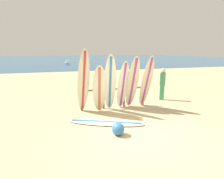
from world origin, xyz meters
TOP-DOWN VIEW (x-y plane):
  - ground_plane at (0.00, 0.00)m, footprint 120.00×120.00m
  - ocean_water at (0.00, 58.00)m, footprint 120.00×80.00m
  - surfboard_rack at (0.03, 2.82)m, footprint 2.99×0.09m
  - surfboard_leaning_far_left at (-1.34, 2.55)m, footprint 0.63×0.80m
  - surfboard_leaning_left at (-0.73, 2.37)m, footprint 0.63×0.62m
  - surfboard_leaning_center_left at (-0.28, 2.37)m, footprint 0.65×0.97m
  - surfboard_leaning_center at (0.35, 2.55)m, footprint 0.55×0.66m
  - surfboard_leaning_center_right at (0.78, 2.51)m, footprint 0.57×0.82m
  - surfboard_leaning_right at (1.39, 2.39)m, footprint 0.52×0.87m
  - surfboard_lying_on_sand at (-0.77, 1.20)m, footprint 2.72×1.66m
  - beachgoer_standing at (2.84, 3.38)m, footprint 0.32×0.28m
  - small_boat_offshore at (-0.69, 31.73)m, footprint 0.82×2.02m
  - beach_ball at (-0.64, 0.24)m, footprint 0.39×0.39m

SIDE VIEW (x-z plane):
  - ground_plane at x=0.00m, z-range 0.00..0.00m
  - ocean_water at x=0.00m, z-range 0.00..0.01m
  - surfboard_lying_on_sand at x=-0.77m, z-range -0.01..0.08m
  - beach_ball at x=-0.64m, z-range 0.00..0.39m
  - small_boat_offshore at x=-0.69m, z-range -0.10..0.61m
  - surfboard_rack at x=0.03m, z-range 0.13..1.15m
  - beachgoer_standing at x=2.84m, z-range 0.08..1.75m
  - surfboard_leaning_left at x=-0.73m, z-range 0.00..2.00m
  - surfboard_leaning_center at x=0.35m, z-range 0.00..2.14m
  - surfboard_leaning_center_right at x=0.78m, z-range 0.00..2.35m
  - surfboard_leaning_right at x=1.39m, z-range 0.00..2.37m
  - surfboard_leaning_center_left at x=-0.28m, z-range 0.00..2.43m
  - surfboard_leaning_far_left at x=-1.34m, z-range 0.00..2.64m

